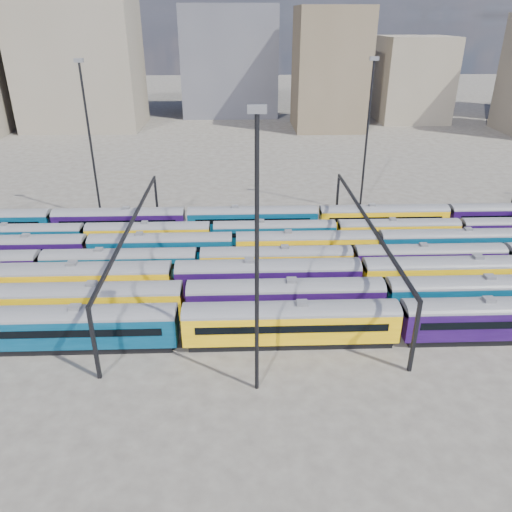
{
  "coord_description": "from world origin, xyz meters",
  "views": [
    {
      "loc": [
        -6.37,
        -58.49,
        31.31
      ],
      "look_at": [
        -4.29,
        0.09,
        3.0
      ],
      "focal_mm": 35.0,
      "sensor_mm": 36.0,
      "label": 1
    }
  ],
  "objects_px": {
    "rake_2": "(268,274)",
    "mast_2": "(257,253)",
    "rake_1": "(185,297)",
    "rake_0": "(400,317)"
  },
  "relations": [
    {
      "from": "rake_2",
      "to": "mast_2",
      "type": "distance_m",
      "value": 20.35
    },
    {
      "from": "rake_0",
      "to": "mast_2",
      "type": "height_order",
      "value": "mast_2"
    },
    {
      "from": "rake_0",
      "to": "rake_2",
      "type": "distance_m",
      "value": 16.6
    },
    {
      "from": "rake_2",
      "to": "mast_2",
      "type": "xyz_separation_m",
      "value": [
        -1.98,
        -17.0,
        11.01
      ]
    },
    {
      "from": "rake_1",
      "to": "rake_2",
      "type": "bearing_deg",
      "value": 27.42
    },
    {
      "from": "rake_0",
      "to": "mast_2",
      "type": "distance_m",
      "value": 20.06
    },
    {
      "from": "rake_1",
      "to": "rake_2",
      "type": "distance_m",
      "value": 10.86
    },
    {
      "from": "rake_0",
      "to": "rake_2",
      "type": "bearing_deg",
      "value": 142.96
    },
    {
      "from": "mast_2",
      "to": "rake_1",
      "type": "bearing_deg",
      "value": 122.53
    },
    {
      "from": "rake_0",
      "to": "mast_2",
      "type": "xyz_separation_m",
      "value": [
        -15.23,
        -7.0,
        11.01
      ]
    }
  ]
}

